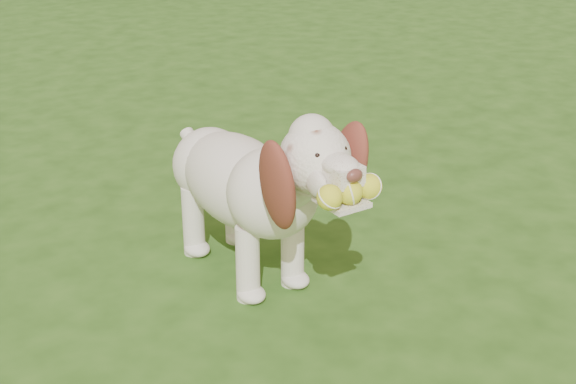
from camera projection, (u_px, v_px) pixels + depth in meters
ground at (283, 294)px, 3.21m from camera, size 80.00×80.00×0.00m
dog at (253, 181)px, 3.16m from camera, size 0.47×1.26×0.82m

